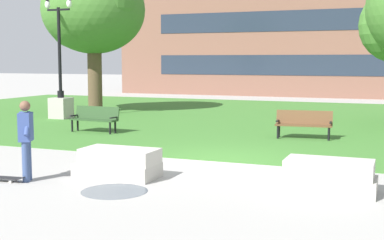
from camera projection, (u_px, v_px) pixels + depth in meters
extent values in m
plane|color=#A3A09B|center=(219.00, 162.00, 13.48)|extent=(140.00, 140.00, 0.00)
cube|color=#3D752D|center=(294.00, 120.00, 22.72)|extent=(40.00, 20.00, 0.02)
cube|color=#B2ADA3|center=(117.00, 170.00, 11.69)|extent=(1.80, 0.90, 0.32)
cube|color=#BBB6AB|center=(120.00, 156.00, 11.62)|extent=(1.66, 0.83, 0.32)
cube|color=#B2ADA3|center=(328.00, 184.00, 10.36)|extent=(1.80, 0.90, 0.32)
cube|color=#BBB6AB|center=(329.00, 168.00, 10.32)|extent=(1.66, 0.83, 0.32)
cylinder|color=#384C7A|center=(26.00, 162.00, 11.19)|extent=(0.15, 0.15, 0.86)
cylinder|color=#384C7A|center=(28.00, 160.00, 11.38)|extent=(0.15, 0.15, 0.86)
cube|color=#334784|center=(26.00, 127.00, 11.20)|extent=(0.39, 0.46, 0.60)
cylinder|color=#334784|center=(28.00, 124.00, 11.09)|extent=(0.27, 0.41, 0.51)
cylinder|color=#334784|center=(23.00, 123.00, 11.30)|extent=(0.27, 0.41, 0.51)
sphere|color=brown|center=(25.00, 106.00, 11.15)|extent=(0.22, 0.22, 0.22)
cube|color=black|center=(4.00, 177.00, 11.28)|extent=(0.82, 0.29, 0.02)
cube|color=black|center=(23.00, 178.00, 11.16)|extent=(0.14, 0.21, 0.06)
cylinder|color=silver|center=(10.00, 182.00, 11.12)|extent=(0.06, 0.04, 0.06)
cylinder|color=silver|center=(16.00, 180.00, 11.33)|extent=(0.06, 0.04, 0.06)
cylinder|color=#47515B|center=(115.00, 191.00, 10.44)|extent=(1.31, 1.31, 0.01)
cube|color=#284723|center=(93.00, 120.00, 18.74)|extent=(1.82, 0.55, 0.05)
cube|color=#284723|center=(97.00, 113.00, 18.94)|extent=(1.80, 0.23, 0.46)
cube|color=black|center=(74.00, 115.00, 19.08)|extent=(0.08, 0.40, 0.04)
cube|color=black|center=(113.00, 118.00, 18.38)|extent=(0.08, 0.40, 0.04)
cylinder|color=black|center=(72.00, 126.00, 18.96)|extent=(0.07, 0.07, 0.41)
cylinder|color=black|center=(110.00, 128.00, 18.29)|extent=(0.07, 0.07, 0.41)
cylinder|color=black|center=(78.00, 125.00, 19.25)|extent=(0.07, 0.07, 0.41)
cylinder|color=black|center=(115.00, 127.00, 18.58)|extent=(0.07, 0.07, 0.41)
cube|color=brown|center=(304.00, 125.00, 17.19)|extent=(1.83, 0.61, 0.05)
cube|color=brown|center=(304.00, 117.00, 17.41)|extent=(1.80, 0.29, 0.46)
cube|color=black|center=(277.00, 121.00, 17.41)|extent=(0.10, 0.40, 0.04)
cube|color=black|center=(331.00, 122.00, 16.95)|extent=(0.10, 0.40, 0.04)
cylinder|color=black|center=(278.00, 132.00, 17.29)|extent=(0.07, 0.07, 0.41)
cylinder|color=black|center=(329.00, 134.00, 16.85)|extent=(0.07, 0.07, 0.41)
cylinder|color=black|center=(279.00, 131.00, 17.59)|extent=(0.07, 0.07, 0.41)
cylinder|color=black|center=(329.00, 133.00, 17.15)|extent=(0.07, 0.07, 0.41)
cube|color=#ADA89E|center=(61.00, 108.00, 23.30)|extent=(0.80, 0.80, 0.90)
cylinder|color=black|center=(61.00, 94.00, 23.24)|extent=(0.28, 0.28, 0.30)
cylinder|color=black|center=(60.00, 53.00, 23.04)|extent=(0.14, 0.14, 3.87)
cube|color=black|center=(58.00, 10.00, 22.83)|extent=(1.10, 0.08, 0.08)
ellipsoid|color=white|center=(48.00, 5.00, 23.00)|extent=(0.22, 0.22, 0.36)
cone|color=black|center=(47.00, 0.00, 22.98)|extent=(0.20, 0.20, 0.13)
ellipsoid|color=white|center=(69.00, 4.00, 22.60)|extent=(0.22, 0.22, 0.36)
cylinder|color=brown|center=(95.00, 75.00, 25.98)|extent=(0.69, 0.69, 3.57)
ellipsoid|color=#42752D|center=(94.00, 10.00, 25.63)|extent=(4.95, 4.95, 4.21)
sphere|color=#42752D|center=(76.00, 22.00, 26.64)|extent=(2.72, 2.72, 2.72)
sphere|color=#42752D|center=(111.00, 2.00, 24.69)|extent=(2.48, 2.48, 2.48)
cube|color=brown|center=(299.00, 16.00, 36.44)|extent=(26.95, 1.00, 11.13)
cube|color=#232D3D|center=(296.00, 65.00, 36.34)|extent=(20.21, 0.03, 1.40)
cube|color=#232D3D|center=(297.00, 20.00, 36.00)|extent=(20.21, 0.03, 1.40)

